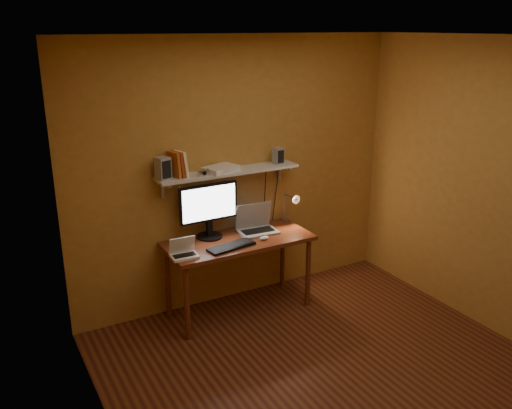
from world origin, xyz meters
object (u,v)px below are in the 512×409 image
laptop (256,224)px  speaker_right (278,156)px  keyboard (231,246)px  speaker_left (163,168)px  monitor (209,208)px  desk_lamp (291,204)px  desk (239,247)px  shelf_camera (204,173)px  router (221,169)px  netbook (183,251)px  mouse (264,238)px  wall_shelf (229,172)px

laptop → speaker_right: (0.30, 0.09, 0.63)m
keyboard → speaker_left: size_ratio=2.24×
monitor → desk_lamp: monitor is taller
desk → speaker_right: 0.98m
speaker_right → shelf_camera: bearing=178.0°
desk → desk_lamp: desk_lamp is taller
router → desk_lamp: bearing=-5.1°
laptop → speaker_left: (-0.88, 0.09, 0.65)m
desk → speaker_left: bearing=163.3°
netbook → desk_lamp: (1.26, 0.25, 0.16)m
monitor → desk_lamp: 0.89m
monitor → router: (0.14, 0.01, 0.36)m
mouse → netbook: bearing=-179.8°
laptop → desk_lamp: desk_lamp is taller
laptop → monitor: bearing=175.3°
wall_shelf → speaker_left: 0.65m
netbook → mouse: (0.81, -0.01, -0.03)m
keyboard → shelf_camera: bearing=106.1°
wall_shelf → router: (-0.08, -0.00, 0.04)m
keyboard → speaker_right: speaker_right is taller
desk → router: (-0.08, 0.19, 0.74)m
desk → netbook: bearing=-168.7°
keyboard → speaker_right: 1.04m
laptop → keyboard: size_ratio=0.86×
laptop → shelf_camera: shelf_camera is taller
desk → mouse: size_ratio=15.21×
monitor → mouse: 0.59m
monitor → netbook: (-0.38, -0.30, -0.24)m
laptop → router: (-0.32, 0.09, 0.58)m
mouse → wall_shelf: bearing=123.3°
desk_lamp → router: router is taller
desk_lamp → speaker_right: size_ratio=2.36×
desk_lamp → speaker_left: size_ratio=1.87×
wall_shelf → keyboard: size_ratio=3.11×
shelf_camera → speaker_right: bearing=4.4°
keyboard → shelf_camera: shelf_camera is taller
keyboard → router: bearing=69.3°
monitor → netbook: monitor is taller
speaker_left → shelf_camera: (0.36, -0.06, -0.07)m
netbook → monitor: bearing=40.6°
laptop → mouse: 0.24m
keyboard → laptop: bearing=24.3°
router → desk: bearing=-67.3°
speaker_right → router: bearing=173.7°
mouse → desk_lamp: size_ratio=0.25×
desk → laptop: 0.31m
speaker_right → wall_shelf: bearing=173.5°
wall_shelf → desk_lamp: bearing=-5.9°
monitor → shelf_camera: 0.37m
desk → wall_shelf: bearing=90.0°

